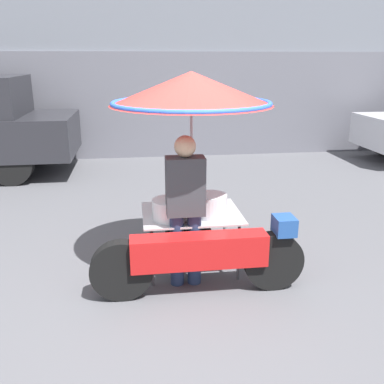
# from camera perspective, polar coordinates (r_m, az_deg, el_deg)

# --- Properties ---
(ground_plane) EXTENTS (36.00, 36.00, 0.00)m
(ground_plane) POSITION_cam_1_polar(r_m,az_deg,el_deg) (4.26, -0.90, -14.66)
(ground_plane) COLOR #56565B
(shopfront_building) EXTENTS (28.00, 2.06, 3.75)m
(shopfront_building) POSITION_cam_1_polar(r_m,az_deg,el_deg) (11.09, -5.79, 15.31)
(shopfront_building) COLOR gray
(shopfront_building) RESTS_ON ground
(vendor_motorcycle_cart) EXTENTS (2.13, 1.65, 2.14)m
(vendor_motorcycle_cart) POSITION_cam_1_polar(r_m,az_deg,el_deg) (4.34, 0.12, 8.50)
(vendor_motorcycle_cart) COLOR black
(vendor_motorcycle_cart) RESTS_ON ground
(vendor_person) EXTENTS (0.38, 0.22, 1.56)m
(vendor_person) POSITION_cam_1_polar(r_m,az_deg,el_deg) (4.24, -0.89, -1.69)
(vendor_person) COLOR navy
(vendor_person) RESTS_ON ground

